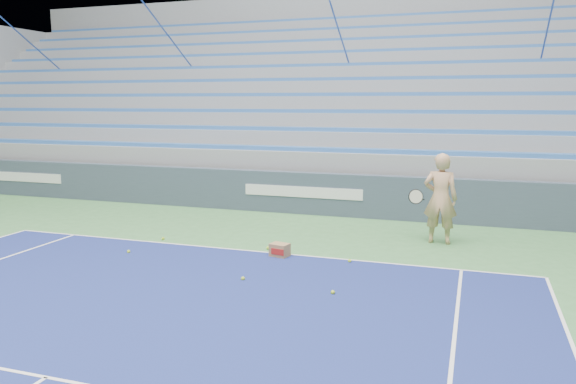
{
  "coord_description": "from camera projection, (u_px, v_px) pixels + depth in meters",
  "views": [
    {
      "loc": [
        4.25,
        1.9,
        2.94
      ],
      "look_at": [
        0.73,
        12.38,
        1.15
      ],
      "focal_mm": 35.0,
      "sensor_mm": 36.0,
      "label": 1
    }
  ],
  "objects": [
    {
      "name": "tennis_ball_1",
      "position": [
        268.0,
        248.0,
        11.25
      ],
      "size": [
        0.07,
        0.07,
        0.07
      ],
      "primitive_type": "sphere",
      "color": "#B5D62B",
      "rests_on": "ground"
    },
    {
      "name": "tennis_ball_0",
      "position": [
        350.0,
        261.0,
        10.34
      ],
      "size": [
        0.07,
        0.07,
        0.07
      ],
      "primitive_type": "sphere",
      "color": "#B5D62B",
      "rests_on": "ground"
    },
    {
      "name": "tennis_ball_4",
      "position": [
        129.0,
        252.0,
        10.98
      ],
      "size": [
        0.07,
        0.07,
        0.07
      ],
      "primitive_type": "sphere",
      "color": "#B5D62B",
      "rests_on": "ground"
    },
    {
      "name": "tennis_ball_5",
      "position": [
        243.0,
        279.0,
        9.3
      ],
      "size": [
        0.07,
        0.07,
        0.07
      ],
      "primitive_type": "sphere",
      "color": "#B5D62B",
      "rests_on": "ground"
    },
    {
      "name": "tennis_ball_2",
      "position": [
        163.0,
        238.0,
        12.03
      ],
      "size": [
        0.07,
        0.07,
        0.07
      ],
      "primitive_type": "sphere",
      "color": "#B5D62B",
      "rests_on": "ground"
    },
    {
      "name": "tennis_player",
      "position": [
        440.0,
        199.0,
        11.63
      ],
      "size": [
        0.96,
        0.86,
        1.9
      ],
      "color": "tan",
      "rests_on": "ground"
    },
    {
      "name": "sponsor_barrier",
      "position": [
        304.0,
        193.0,
        14.8
      ],
      "size": [
        30.0,
        0.32,
        1.1
      ],
      "color": "#374455",
      "rests_on": "ground"
    },
    {
      "name": "tennis_ball_3",
      "position": [
        333.0,
        292.0,
        8.63
      ],
      "size": [
        0.07,
        0.07,
        0.07
      ],
      "primitive_type": "sphere",
      "color": "#B5D62B",
      "rests_on": "ground"
    },
    {
      "name": "ball_box",
      "position": [
        280.0,
        250.0,
        10.72
      ],
      "size": [
        0.39,
        0.33,
        0.26
      ],
      "color": "#957048",
      "rests_on": "ground"
    },
    {
      "name": "bleachers",
      "position": [
        351.0,
        118.0,
        19.87
      ],
      "size": [
        31.0,
        9.15,
        7.3
      ],
      "color": "gray",
      "rests_on": "ground"
    }
  ]
}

